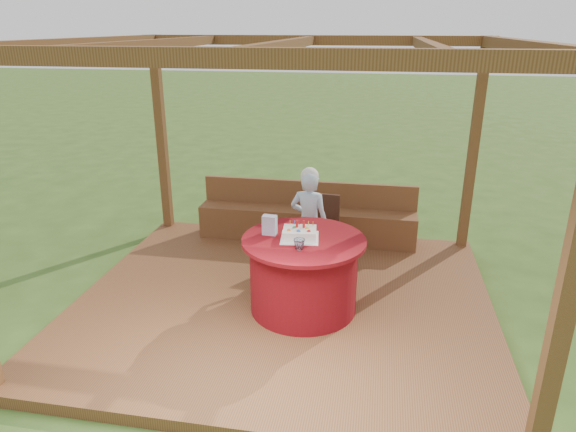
# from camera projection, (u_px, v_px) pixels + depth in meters

# --- Properties ---
(ground) EXTENTS (60.00, 60.00, 0.00)m
(ground) POSITION_uv_depth(u_px,v_px,m) (284.00, 307.00, 5.73)
(ground) COLOR #33521B
(ground) RESTS_ON ground
(deck) EXTENTS (4.50, 4.00, 0.12)m
(deck) POSITION_uv_depth(u_px,v_px,m) (284.00, 303.00, 5.71)
(deck) COLOR brown
(deck) RESTS_ON ground
(pergola) EXTENTS (4.50, 4.00, 2.72)m
(pergola) POSITION_uv_depth(u_px,v_px,m) (283.00, 87.00, 4.89)
(pergola) COLOR brown
(pergola) RESTS_ON deck
(bench) EXTENTS (3.00, 0.42, 0.80)m
(bench) POSITION_uv_depth(u_px,v_px,m) (307.00, 221.00, 7.18)
(bench) COLOR brown
(bench) RESTS_ON deck
(table) EXTENTS (1.27, 1.27, 0.80)m
(table) POSITION_uv_depth(u_px,v_px,m) (303.00, 274.00, 5.35)
(table) COLOR maroon
(table) RESTS_ON deck
(chair) EXTENTS (0.43, 0.43, 0.84)m
(chair) POSITION_uv_depth(u_px,v_px,m) (323.00, 225.00, 6.52)
(chair) COLOR #361B11
(chair) RESTS_ON deck
(elderly_woman) EXTENTS (0.50, 0.36, 1.30)m
(elderly_woman) POSITION_uv_depth(u_px,v_px,m) (309.00, 220.00, 6.12)
(elderly_woman) COLOR #99C2E3
(elderly_woman) RESTS_ON deck
(birthday_cake) EXTENTS (0.42, 0.42, 0.18)m
(birthday_cake) POSITION_uv_depth(u_px,v_px,m) (300.00, 233.00, 5.20)
(birthday_cake) COLOR white
(birthday_cake) RESTS_ON table
(gift_bag) EXTENTS (0.15, 0.10, 0.20)m
(gift_bag) POSITION_uv_depth(u_px,v_px,m) (270.00, 225.00, 5.28)
(gift_bag) COLOR #CF86B6
(gift_bag) RESTS_ON table
(drinking_glass) EXTENTS (0.15, 0.15, 0.11)m
(drinking_glass) POSITION_uv_depth(u_px,v_px,m) (299.00, 244.00, 4.94)
(drinking_glass) COLOR white
(drinking_glass) RESTS_ON table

